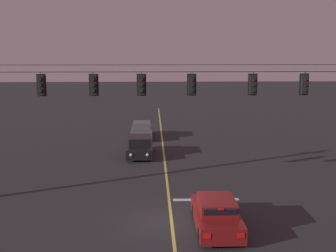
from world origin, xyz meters
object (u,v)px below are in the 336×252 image
Objects in this scene: traffic_light_left_inner at (93,85)px; traffic_light_far_right at (305,85)px; car_waiting_near_lane at (216,215)px; traffic_light_leftmost at (41,85)px; car_oncoming_lead at (140,147)px; traffic_light_centre at (141,85)px; traffic_light_right_inner at (192,85)px; traffic_light_rightmost at (253,85)px; car_oncoming_trailing at (142,130)px.

traffic_light_far_right is (10.72, 0.00, 0.00)m from traffic_light_left_inner.
traffic_light_leftmost is at bearing 151.77° from car_waiting_near_lane.
traffic_light_centre is at bearing -87.75° from car_oncoming_lead.
traffic_light_centre is 0.28× the size of car_oncoming_lead.
traffic_light_left_inner is at bearing 180.00° from traffic_light_right_inner.
traffic_light_rightmost is 2.65m from traffic_light_far_right.
car_waiting_near_lane is (0.71, -4.44, -5.21)m from traffic_light_right_inner.
traffic_light_leftmost reaches higher than car_oncoming_lead.
traffic_light_far_right is 8.52m from car_waiting_near_lane.
traffic_light_centre is at bearing 126.18° from car_waiting_near_lane.
traffic_light_left_inner is 1.00× the size of traffic_light_far_right.
traffic_light_rightmost and traffic_light_far_right have the same top height.
car_oncoming_lead is (-8.68, 9.32, -5.21)m from traffic_light_far_right.
traffic_light_leftmost is at bearing -106.10° from car_oncoming_trailing.
traffic_light_leftmost is 0.28× the size of car_oncoming_lead.
traffic_light_leftmost and traffic_light_left_inner have the same top height.
traffic_light_left_inner is 8.88m from car_waiting_near_lane.
traffic_light_leftmost is 1.00× the size of traffic_light_rightmost.
traffic_light_right_inner reaches higher than car_oncoming_trailing.
traffic_light_right_inner is 3.13m from traffic_light_rightmost.
car_waiting_near_lane is (-5.07, -4.44, -5.21)m from traffic_light_far_right.
traffic_light_left_inner is 17.00m from car_oncoming_trailing.
traffic_light_right_inner is 1.00× the size of traffic_light_rightmost.
traffic_light_centre and traffic_light_far_right have the same top height.
traffic_light_leftmost and traffic_light_rightmost have the same top height.
traffic_light_far_right is at bearing 0.00° from traffic_light_left_inner.
car_waiting_near_lane is 20.82m from car_oncoming_trailing.
traffic_light_centre is at bearing 0.00° from traffic_light_leftmost.
traffic_light_leftmost is 1.00× the size of traffic_light_far_right.
car_oncoming_lead and car_oncoming_trailing have the same top height.
traffic_light_right_inner is (7.57, 0.00, 0.00)m from traffic_light_leftmost.
traffic_light_centre is 8.32m from traffic_light_far_right.
traffic_light_centre reaches higher than car_oncoming_trailing.
car_waiting_near_lane is (3.25, -4.44, -5.21)m from traffic_light_centre.
traffic_light_far_right is at bearing -47.03° from car_oncoming_lead.
traffic_light_right_inner is at bearing 0.00° from traffic_light_centre.
car_oncoming_trailing is (-3.64, 20.50, -0.00)m from car_waiting_near_lane.
traffic_light_far_right is 19.00m from car_oncoming_trailing.
traffic_light_right_inner is at bearing 0.00° from traffic_light_left_inner.
traffic_light_centre is at bearing -88.62° from car_oncoming_trailing.
traffic_light_rightmost is 1.00× the size of traffic_light_far_right.
traffic_light_rightmost is 0.28× the size of car_oncoming_trailing.
traffic_light_centre reaches higher than car_waiting_near_lane.
traffic_light_rightmost is 0.28× the size of car_waiting_near_lane.
traffic_light_leftmost is at bearing 180.00° from traffic_light_left_inner.
traffic_light_centre is 1.00× the size of traffic_light_rightmost.
car_oncoming_lead is at bearing -89.82° from car_oncoming_trailing.
traffic_light_leftmost is 17.51m from car_oncoming_trailing.
traffic_light_rightmost is 12.27m from car_oncoming_lead.
traffic_light_leftmost reaches higher than car_waiting_near_lane.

